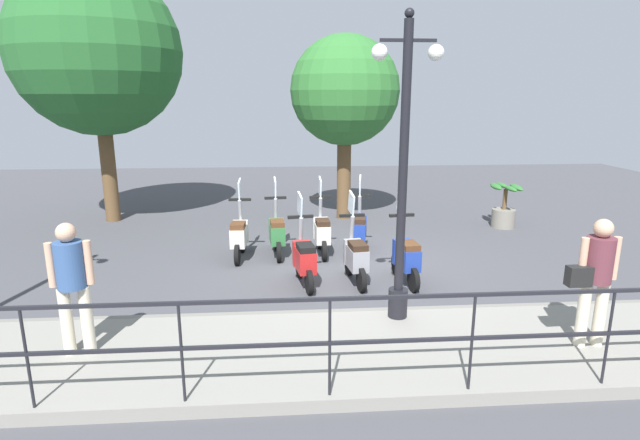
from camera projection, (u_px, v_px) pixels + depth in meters
ground_plane at (348, 269)px, 9.25m from camera, size 28.00×28.00×0.00m
promenade_walkway at (380, 349)px, 6.18m from camera, size 2.20×20.00×0.15m
fence_railing at (402, 325)px, 4.97m from camera, size 0.04×16.03×1.07m
lamp_post_near at (402, 192)px, 6.50m from camera, size 0.26×0.90×4.00m
pedestrian_with_bag at (596, 273)px, 5.90m from camera, size 0.33×0.65×1.59m
pedestrian_distant at (72, 279)px, 5.73m from camera, size 0.37×0.49×1.59m
tree_large at (97, 52)px, 11.89m from camera, size 4.01×4.01×6.17m
tree_distant at (345, 92)px, 12.42m from camera, size 2.73×2.73×4.63m
potted_palm at (504, 209)px, 12.13m from camera, size 1.06×0.66×1.05m
scooter_near_0 at (406, 256)px, 8.46m from camera, size 1.23×0.44×1.54m
scooter_near_1 at (355, 256)px, 8.45m from camera, size 1.23×0.44×1.54m
scooter_near_2 at (304, 258)px, 8.35m from camera, size 1.23×0.46×1.54m
scooter_far_0 at (359, 229)px, 10.18m from camera, size 1.22×0.47×1.54m
scooter_far_1 at (322, 232)px, 10.00m from camera, size 1.23×0.44×1.54m
scooter_far_2 at (277, 232)px, 9.92m from camera, size 1.23×0.44×1.54m
scooter_far_3 at (239, 235)px, 9.76m from camera, size 1.23×0.44×1.54m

